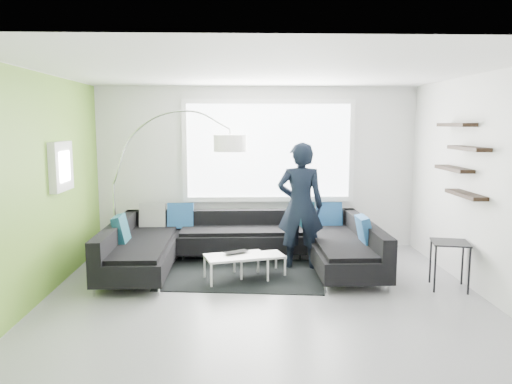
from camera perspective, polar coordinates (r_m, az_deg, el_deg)
ground at (r=6.51m, az=0.92°, el=-11.62°), size 5.50×5.50×0.00m
room_shell at (r=6.35m, az=1.21°, el=4.60°), size 5.54×5.04×2.82m
sectional_sofa at (r=7.45m, az=-1.58°, el=-6.13°), size 3.89×2.42×0.84m
rug at (r=7.31m, az=-1.54°, el=-9.36°), size 2.43×1.88×0.01m
coffee_table at (r=7.13m, az=-0.94°, el=-8.38°), size 1.21×0.90×0.35m
arc_lamp at (r=8.43m, az=-15.98°, el=0.88°), size 2.41×1.49×2.38m
side_table at (r=7.11m, az=21.20°, el=-7.80°), size 0.55×0.55×0.63m
person at (r=7.48m, az=5.09°, el=-1.58°), size 0.79×0.60×1.90m
laptop at (r=7.03m, az=-2.07°, el=-7.01°), size 0.55×0.54×0.03m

